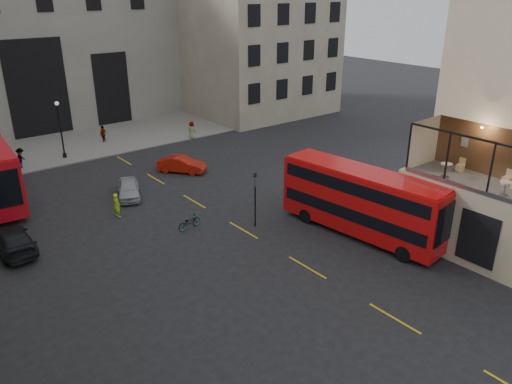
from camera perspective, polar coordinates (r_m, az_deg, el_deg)
ground at (r=27.00m, az=18.13°, el=-11.99°), size 140.00×140.00×0.00m
host_frontage at (r=31.05m, az=25.40°, el=-3.65°), size 3.00×11.00×4.50m
cafe_floor at (r=30.20m, az=26.12°, el=0.28°), size 3.00×10.00×0.10m
gateway at (r=61.30m, az=-25.71°, el=15.32°), size 35.00×10.60×18.00m
building_right at (r=64.92m, az=-1.04°, el=18.59°), size 16.60×18.60×20.00m
pavement_far at (r=53.22m, az=-22.38°, el=4.69°), size 40.00×12.00×0.12m
traffic_light_near at (r=32.26m, az=-0.10°, el=-0.04°), size 0.16×0.20×3.80m
street_lamp_b at (r=48.90m, az=-21.36°, el=6.25°), size 0.36×0.36×5.33m
bus_near at (r=31.90m, az=11.97°, el=-0.81°), size 3.66×11.08×4.34m
car_a at (r=38.72m, az=-14.36°, el=0.36°), size 2.99×4.22×1.33m
car_b at (r=43.14m, az=-8.49°, el=3.14°), size 3.68×4.13×1.36m
car_c at (r=33.28m, az=-26.03°, el=-5.00°), size 2.11×4.96×1.43m
bicycle at (r=33.04m, az=-7.64°, el=-3.43°), size 1.80×0.80×0.92m
cyclist at (r=35.60m, az=-15.63°, el=-1.44°), size 0.49×0.67×1.71m
pedestrian_b at (r=47.79m, az=-25.27°, el=3.45°), size 1.27×1.41×1.89m
pedestrian_c at (r=53.08m, az=-17.07°, el=6.32°), size 1.13×0.93×1.80m
pedestrian_d at (r=52.63m, az=-7.35°, el=7.02°), size 0.89×1.06×1.84m
cafe_table_mid at (r=29.20m, az=26.60°, el=0.61°), size 0.59×0.59×0.73m
cafe_table_far at (r=30.59m, az=20.90°, el=2.58°), size 0.65×0.65×0.81m
cafe_chair_b at (r=30.84m, az=26.77°, el=1.22°), size 0.45×0.45×0.87m
cafe_chair_d at (r=31.96m, az=22.30°, el=2.63°), size 0.43×0.43×0.80m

